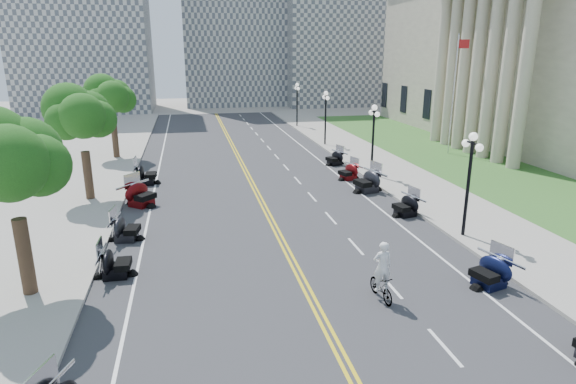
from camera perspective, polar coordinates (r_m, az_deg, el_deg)
ground at (r=18.10m, az=2.57°, el=-12.08°), size 160.00×160.00×0.00m
road at (r=27.12m, az=-2.63°, el=-2.18°), size 16.00×90.00×0.01m
centerline_yellow_a at (r=27.10m, az=-2.88°, el=-2.18°), size 0.12×90.00×0.00m
centerline_yellow_b at (r=27.14m, az=-2.38°, el=-2.15°), size 0.12×90.00×0.00m
edge_line_north at (r=28.77m, az=10.05°, el=-1.31°), size 0.12×90.00×0.00m
edge_line_south at (r=26.93m, az=-16.22°, el=-2.96°), size 0.12×90.00×0.00m
lane_dash_5 at (r=16.00m, az=18.06°, el=-17.06°), size 0.12×2.00×0.00m
lane_dash_6 at (r=19.06m, az=12.11°, el=-10.87°), size 0.12×2.00×0.00m
lane_dash_7 at (r=22.42m, az=8.03°, el=-6.39°), size 0.12×2.00×0.00m
lane_dash_8 at (r=25.96m, az=5.08°, el=-3.08°), size 0.12×2.00×0.00m
lane_dash_9 at (r=29.62m, az=2.87°, el=-0.57°), size 0.12×2.00×0.00m
lane_dash_10 at (r=33.35m, az=1.14°, el=1.39°), size 0.12×2.00×0.00m
lane_dash_11 at (r=37.14m, az=-0.23°, el=2.94°), size 0.12×2.00×0.00m
lane_dash_12 at (r=40.97m, az=-1.35°, el=4.21°), size 0.12×2.00×0.00m
lane_dash_13 at (r=44.84m, az=-2.29°, el=5.26°), size 0.12×2.00×0.00m
lane_dash_14 at (r=48.72m, az=-3.07°, el=6.14°), size 0.12×2.00×0.00m
lane_dash_15 at (r=52.62m, az=-3.74°, el=6.89°), size 0.12×2.00×0.00m
lane_dash_16 at (r=56.53m, az=-4.32°, el=7.53°), size 0.12×2.00×0.00m
lane_dash_17 at (r=60.46m, az=-4.83°, el=8.09°), size 0.12×2.00×0.00m
lane_dash_18 at (r=64.39m, az=-5.28°, el=8.58°), size 0.12×2.00×0.00m
lane_dash_19 at (r=68.34m, az=-5.67°, el=9.02°), size 0.12×2.00×0.00m
sidewalk_north at (r=30.48m, az=17.24°, el=-0.68°), size 5.00×90.00×0.15m
sidewalk_south at (r=27.57m, az=-24.75°, el=-3.26°), size 5.00×90.00×0.15m
lawn at (r=40.65m, az=20.57°, el=3.12°), size 9.00×60.00×0.10m
distant_block_a at (r=78.78m, az=-23.20°, el=18.28°), size 18.00×14.00×26.00m
distant_block_b at (r=84.04m, az=-6.68°, el=20.58°), size 16.00×12.00×30.00m
distant_block_c at (r=84.55m, az=6.48°, el=17.85°), size 20.00×14.00×22.00m
street_lamp_2 at (r=23.92m, az=20.56°, el=0.72°), size 0.50×1.20×4.90m
street_lamp_3 at (r=34.38m, az=10.03°, el=6.01°), size 0.50×1.20×4.90m
street_lamp_4 at (r=45.60m, az=4.46°, el=8.71°), size 0.50×1.20×4.90m
street_lamp_5 at (r=57.14m, az=1.08°, el=10.29°), size 0.50×1.20×4.90m
flagpole at (r=43.56m, az=19.00°, el=10.71°), size 1.10×0.20×10.00m
tree_2 at (r=18.81m, az=-30.03°, el=2.28°), size 4.80×4.80×9.20m
tree_3 at (r=30.26m, az=-23.28°, el=7.69°), size 4.80×4.80×9.20m
tree_4 at (r=42.01m, az=-20.22°, el=10.07°), size 4.80×4.80×9.20m
motorcycle_n_5 at (r=19.93m, az=22.82°, el=-8.56°), size 2.30×2.30×1.31m
motorcycle_n_7 at (r=26.82m, az=13.78°, el=-1.46°), size 2.15×2.15×1.26m
motorcycle_n_8 at (r=30.87m, az=9.38°, el=1.39°), size 2.65×2.65×1.54m
motorcycle_n_9 at (r=33.73m, az=7.17°, el=2.50°), size 2.22×2.22×1.24m
motorcycle_n_10 at (r=38.02m, az=5.55°, el=4.12°), size 2.26×2.26×1.24m
motorcycle_s_6 at (r=20.33m, az=-19.80°, el=-7.77°), size 1.87×1.87×1.28m
motorcycle_s_7 at (r=23.94m, az=-18.68°, el=-3.98°), size 2.12×2.12×1.30m
motorcycle_s_8 at (r=28.93m, az=-17.05°, el=-0.16°), size 3.05×3.05×1.51m
motorcycle_s_9 at (r=33.64m, az=-16.54°, el=2.14°), size 2.27×2.27×1.51m
bicycle at (r=17.88m, az=10.97°, el=-10.99°), size 0.62×1.67×0.98m
cyclist_rider at (r=17.28m, az=11.22°, el=-6.76°), size 0.69×0.45×1.88m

